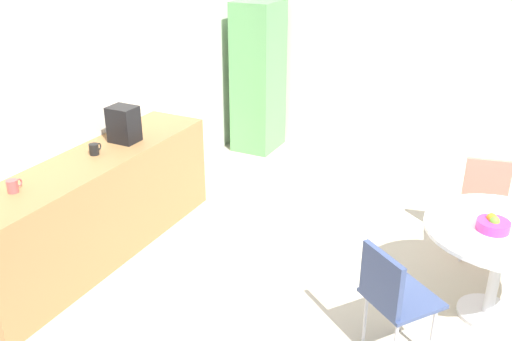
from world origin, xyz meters
The scene contains 12 objects.
ground_plane centered at (0.00, 0.00, 0.00)m, with size 6.00×6.00×0.00m, color #B2A893.
wall_back centered at (0.00, 3.00, 1.30)m, with size 6.00×0.10×2.60m, color white.
wall_side_right centered at (3.00, 0.00, 1.30)m, with size 0.10×6.00×2.60m, color white.
counter_block centered at (-0.37, 2.65, 0.45)m, with size 2.58×0.60×0.90m, color #9E7042.
locker_cabinet centered at (2.55, 2.55, 0.92)m, with size 0.60×0.50×1.85m, color #599959.
round_table centered at (0.26, -0.52, 0.60)m, with size 1.09×1.09×0.74m.
chair_coral centered at (1.20, -0.33, 0.52)m, with size 0.50×0.50×0.83m.
chair_navy centered at (-0.51, 0.06, 0.52)m, with size 0.59×0.59×0.83m.
fruit_bowl centered at (0.20, -0.44, 0.78)m, with size 0.22×0.22×0.11m.
mug_white centered at (-0.27, 2.68, 0.95)m, with size 0.13×0.08×0.09m.
mug_green centered at (-1.09, 2.71, 0.95)m, with size 0.13×0.08×0.09m.
coffee_maker centered at (0.09, 2.65, 1.06)m, with size 0.20×0.24×0.32m, color black.
Camera 1 is at (-3.57, -0.51, 2.70)m, focal length 39.39 mm.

